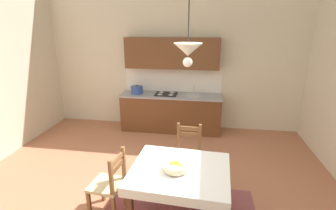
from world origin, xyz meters
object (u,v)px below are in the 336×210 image
at_px(dining_table, 180,177).
at_px(kitchen_cabinetry, 171,96).
at_px(pendant_lamp, 188,50).
at_px(dining_chair_tv_side, 109,184).
at_px(dining_chair_kitchen_side, 188,154).
at_px(fruit_bowl, 176,167).

bearing_deg(dining_table, kitchen_cabinetry, 100.14).
bearing_deg(pendant_lamp, kitchen_cabinetry, 101.54).
bearing_deg(dining_chair_tv_side, kitchen_cabinetry, 81.83).
distance_m(dining_chair_kitchen_side, pendant_lamp, 1.97).
height_order(fruit_bowl, pendant_lamp, pendant_lamp).
relative_size(dining_table, pendant_lamp, 1.61).
height_order(dining_chair_kitchen_side, fruit_bowl, dining_chair_kitchen_side).
bearing_deg(dining_chair_tv_side, fruit_bowl, -1.33).
bearing_deg(dining_table, pendant_lamp, 52.17).
xyz_separation_m(kitchen_cabinetry, pendant_lamp, (0.58, -2.84, 1.36)).
relative_size(kitchen_cabinetry, dining_chair_tv_side, 2.57).
bearing_deg(fruit_bowl, dining_chair_kitchen_side, 85.05).
bearing_deg(pendant_lamp, dining_chair_kitchen_side, 91.37).
relative_size(dining_chair_tv_side, fruit_bowl, 3.10).
bearing_deg(fruit_bowl, dining_chair_tv_side, 178.67).
bearing_deg(kitchen_cabinetry, pendant_lamp, -78.46).
xyz_separation_m(kitchen_cabinetry, dining_chair_tv_side, (-0.42, -2.95, -0.41)).
bearing_deg(kitchen_cabinetry, dining_chair_tv_side, -98.17).
xyz_separation_m(kitchen_cabinetry, fruit_bowl, (0.47, -2.97, -0.04)).
bearing_deg(dining_chair_tv_side, pendant_lamp, 6.25).
relative_size(dining_table, fruit_bowl, 4.32).
distance_m(dining_chair_kitchen_side, fruit_bowl, 1.06).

